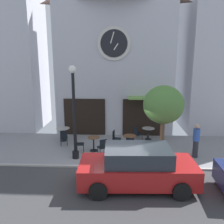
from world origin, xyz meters
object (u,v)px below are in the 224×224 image
cafe_table_rightmost (63,131)px  cafe_chair_corner (130,144)px  cafe_chair_by_entrance (64,137)px  street_tree (164,105)px  street_lamp (74,113)px  cafe_table_center_left (94,142)px  cafe_chair_under_awning (137,133)px  cafe_table_leftmost (148,131)px  pedestrian_blue (196,140)px  cafe_chair_right_end (103,146)px  cafe_chair_near_lamp (115,137)px  cafe_table_center_right (130,139)px  cafe_chair_curbside (78,143)px  parked_car_red (137,167)px  cafe_chair_left_end (146,141)px

cafe_table_rightmost → cafe_chair_corner: size_ratio=0.86×
cafe_chair_corner → cafe_chair_by_entrance: size_ratio=1.00×
street_tree → street_lamp: bearing=179.8°
cafe_table_center_left → cafe_chair_under_awning: (2.32, 1.50, 0.02)m
street_lamp → cafe_table_center_left: (0.76, 0.96, -1.75)m
cafe_table_center_left → cafe_table_leftmost: 3.59m
street_tree → cafe_table_center_left: 4.10m
cafe_table_rightmost → cafe_table_leftmost: (5.01, 0.44, -0.05)m
street_lamp → pedestrian_blue: street_lamp is taller
cafe_chair_right_end → cafe_chair_by_entrance: bearing=149.7°
cafe_chair_near_lamp → cafe_table_rightmost: bearing=165.6°
street_tree → cafe_table_center_right: size_ratio=4.96×
cafe_table_center_right → cafe_chair_by_entrance: cafe_chair_by_entrance is taller
street_lamp → cafe_chair_curbside: (0.01, 0.73, -1.72)m
cafe_table_leftmost → cafe_chair_corner: 2.55m
parked_car_red → cafe_chair_corner: bearing=93.7°
cafe_chair_left_end → cafe_chair_right_end: same height
street_tree → cafe_chair_corner: street_tree is taller
cafe_chair_near_lamp → cafe_chair_right_end: 1.48m
parked_car_red → cafe_table_center_left: bearing=121.5°
cafe_chair_near_lamp → cafe_chair_left_end: bearing=-18.4°
cafe_chair_corner → pedestrian_blue: bearing=-3.6°
street_lamp → cafe_table_center_left: street_lamp is taller
street_lamp → cafe_chair_corner: bearing=13.1°
cafe_chair_curbside → cafe_chair_right_end: 1.36m
street_tree → cafe_chair_curbside: (-4.09, 0.75, -2.13)m
cafe_table_center_right → cafe_chair_curbside: size_ratio=0.80×
cafe_chair_by_entrance → parked_car_red: 5.56m
pedestrian_blue → cafe_chair_near_lamp: bearing=162.5°
street_lamp → cafe_table_leftmost: 5.07m
cafe_chair_left_end → cafe_chair_under_awning: same height
cafe_chair_right_end → parked_car_red: 3.14m
cafe_table_center_right → cafe_chair_near_lamp: bearing=162.5°
cafe_table_center_left → pedestrian_blue: pedestrian_blue is taller
parked_car_red → cafe_chair_left_end: bearing=80.1°
cafe_chair_left_end → cafe_chair_by_entrance: 4.46m
street_lamp → cafe_chair_corner: (2.65, 0.62, -1.72)m
cafe_table_rightmost → cafe_chair_curbside: 2.12m
pedestrian_blue → street_lamp: bearing=-175.9°
cafe_chair_corner → parked_car_red: parked_car_red is taller
cafe_table_rightmost → cafe_table_center_left: bearing=-36.8°
cafe_chair_right_end → parked_car_red: (1.55, -2.72, 0.23)m
cafe_table_center_left → cafe_chair_right_end: 0.86m
cafe_table_center_left → cafe_table_leftmost: (3.02, 1.93, 0.01)m
cafe_table_center_right → cafe_chair_right_end: cafe_chair_right_end is taller
street_tree → cafe_table_center_left: size_ratio=4.68×
cafe_table_rightmost → cafe_table_center_left: (1.99, -1.49, -0.06)m
cafe_table_center_right → pedestrian_blue: (3.17, -1.00, 0.35)m
cafe_table_center_left → cafe_chair_corner: bearing=-10.5°
street_lamp → parked_car_red: street_lamp is taller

